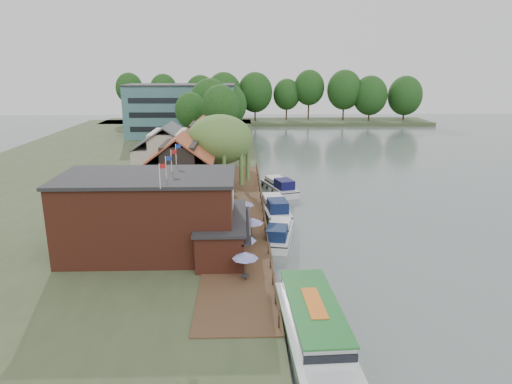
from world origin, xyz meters
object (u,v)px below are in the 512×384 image
object	(u,v)px
willow	(220,154)
tour_boat	(315,328)
cottage_a	(181,170)
umbrella_0	(245,266)
umbrella_1	(242,248)
cottage_b	(169,155)
pub	(171,214)
hotel_block	(181,110)
cruiser_2	(279,185)
umbrella_2	(238,237)
umbrella_4	(239,216)
cruiser_0	(279,232)
cottage_c	(203,144)
umbrella_5	(243,211)
cruiser_1	(275,205)
umbrella_3	(252,229)
swan	(333,319)

from	to	relation	value
willow	tour_boat	xyz separation A→B (m)	(7.46, -33.71, -4.74)
cottage_a	umbrella_0	distance (m)	22.59
umbrella_1	cottage_b	bearing A→B (deg)	110.72
cottage_b	pub	bearing A→B (deg)	-80.91
hotel_block	cruiser_2	size ratio (longest dim) A/B	2.71
cottage_a	umbrella_2	size ratio (longest dim) A/B	3.55
umbrella_2	umbrella_4	bearing A→B (deg)	89.55
cruiser_0	tour_boat	xyz separation A→B (m)	(0.86, -18.48, 0.42)
cottage_c	umbrella_2	distance (m)	34.56
hotel_block	umbrella_2	bearing A→B (deg)	-78.88
cottage_a	umbrella_4	distance (m)	11.70
pub	umbrella_5	world-z (taller)	pub
cottage_b	umbrella_1	distance (m)	29.43
cruiser_1	cottage_c	bearing A→B (deg)	111.07
willow	umbrella_0	world-z (taller)	willow
cruiser_1	tour_boat	distance (m)	27.12
willow	umbrella_3	xyz separation A→B (m)	(3.76, -17.84, -3.93)
tour_boat	swan	distance (m)	3.74
umbrella_2	cruiser_0	xyz separation A→B (m)	(4.15, 4.69, -1.23)
willow	umbrella_4	size ratio (longest dim) A/B	4.39
willow	cruiser_1	xyz separation A→B (m)	(6.80, -6.60, -5.03)
hotel_block	umbrella_0	size ratio (longest dim) A/B	10.69
umbrella_2	cruiser_0	bearing A→B (deg)	48.49
umbrella_1	umbrella_4	world-z (taller)	same
pub	cottage_c	bearing A→B (deg)	90.00
umbrella_1	umbrella_3	bearing A→B (deg)	78.76
cottage_c	cruiser_2	xyz separation A→B (m)	(11.65, -10.42, -4.12)
pub	willow	distance (m)	20.36
umbrella_3	umbrella_4	world-z (taller)	same
willow	umbrella_5	world-z (taller)	willow
cruiser_1	tour_boat	xyz separation A→B (m)	(0.65, -27.12, 0.29)
willow	cruiser_1	distance (m)	10.73
umbrella_1	cruiser_2	xyz separation A→B (m)	(5.29, 25.96, -1.16)
cottage_a	tour_boat	size ratio (longest dim) A/B	0.64
cruiser_1	tour_boat	size ratio (longest dim) A/B	0.72
umbrella_1	umbrella_5	size ratio (longest dim) A/B	1.01
hotel_block	umbrella_0	bearing A→B (deg)	-79.29
willow	umbrella_2	world-z (taller)	willow
cottage_a	cruiser_1	xyz separation A→B (m)	(11.30, -1.60, -4.07)
cottage_a	cottage_b	size ratio (longest dim) A/B	0.90
hotel_block	umbrella_4	xyz separation A→B (m)	(13.99, -64.90, -4.86)
umbrella_0	umbrella_2	distance (m)	6.19
umbrella_1	pub	bearing A→B (deg)	159.42
pub	cruiser_1	xyz separation A→B (m)	(10.30, 13.40, -3.47)
swan	pub	bearing A→B (deg)	140.04
cottage_a	cruiser_1	distance (m)	12.12
cottage_a	cottage_c	bearing A→B (deg)	86.99
cruiser_0	tour_boat	bearing A→B (deg)	-76.72
cottage_a	willow	size ratio (longest dim) A/B	0.82
hotel_block	cottage_a	size ratio (longest dim) A/B	2.95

